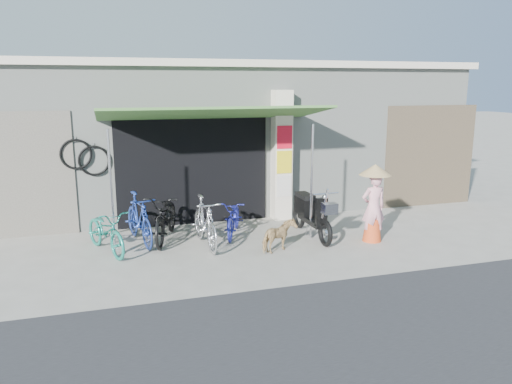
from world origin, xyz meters
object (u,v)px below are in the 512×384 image
object	(u,v)px
bike_teal	(106,231)
bike_blue	(139,219)
nun	(374,203)
bike_silver	(205,222)
street_dog	(279,236)
moped	(311,214)
bike_navy	(234,217)
bike_black	(166,217)

from	to	relation	value
bike_teal	bike_blue	bearing A→B (deg)	11.01
bike_teal	nun	xyz separation A→B (m)	(5.17, -0.82, 0.37)
bike_silver	street_dog	world-z (taller)	bike_silver
nun	street_dog	bearing A→B (deg)	4.14
moped	street_dog	bearing A→B (deg)	-142.81
bike_silver	bike_navy	xyz separation A→B (m)	(0.73, 0.56, -0.10)
bike_teal	bike_black	size ratio (longest dim) A/B	0.85
bike_teal	bike_black	xyz separation A→B (m)	(1.18, 0.45, 0.07)
bike_navy	nun	bearing A→B (deg)	-2.83
bike_blue	bike_silver	size ratio (longest dim) A/B	1.02
bike_navy	street_dog	xyz separation A→B (m)	(0.55, -1.27, -0.09)
bike_teal	street_dog	size ratio (longest dim) A/B	2.24
bike_silver	street_dog	bearing A→B (deg)	-32.94
moped	nun	distance (m)	1.30
bike_black	bike_navy	xyz separation A→B (m)	(1.40, -0.07, -0.10)
bike_silver	street_dog	xyz separation A→B (m)	(1.28, -0.72, -0.19)
bike_silver	bike_teal	bearing A→B (deg)	170.72
bike_blue	nun	size ratio (longest dim) A/B	1.06
bike_black	bike_navy	bearing A→B (deg)	14.41
bike_silver	nun	distance (m)	3.39
bike_teal	bike_blue	xyz separation A→B (m)	(0.64, 0.42, 0.08)
bike_blue	bike_teal	bearing A→B (deg)	-158.83
bike_black	nun	distance (m)	4.20
bike_teal	bike_navy	distance (m)	2.61
bike_silver	bike_navy	distance (m)	0.92
bike_navy	bike_teal	bearing A→B (deg)	-149.93
bike_blue	bike_black	xyz separation A→B (m)	(0.54, 0.03, -0.01)
bike_black	moped	size ratio (longest dim) A/B	1.00
bike_black	moped	distance (m)	2.98
moped	bike_silver	bearing A→B (deg)	-179.86
bike_blue	bike_navy	world-z (taller)	bike_blue
bike_blue	bike_navy	bearing A→B (deg)	-13.08
bike_black	bike_teal	bearing A→B (deg)	-141.77
bike_silver	nun	bearing A→B (deg)	-14.51
bike_black	bike_navy	distance (m)	1.41
bike_black	bike_blue	bearing A→B (deg)	-159.25
bike_teal	moped	size ratio (longest dim) A/B	0.85
bike_teal	bike_blue	world-z (taller)	bike_blue
bike_blue	street_dog	xyz separation A→B (m)	(2.49, -1.32, -0.20)
bike_teal	street_dog	xyz separation A→B (m)	(3.14, -0.90, -0.12)
street_dog	nun	distance (m)	2.10
bike_silver	moped	distance (m)	2.24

